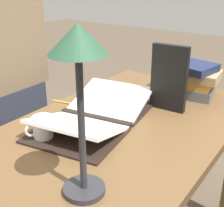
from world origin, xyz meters
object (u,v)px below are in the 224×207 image
at_px(book_stack_tall, 187,79).
at_px(person_reader, 8,81).
at_px(pencil, 67,103).
at_px(reading_lamp, 79,68).
at_px(book_standing_upright, 169,78).
at_px(open_book, 95,115).
at_px(coffee_mug, 42,128).

height_order(book_stack_tall, person_reader, person_reader).
bearing_deg(pencil, reading_lamp, 46.96).
bearing_deg(pencil, book_standing_upright, 117.74).
distance_m(open_book, book_standing_upright, 0.34).
bearing_deg(open_book, pencil, -115.03).
xyz_separation_m(book_standing_upright, person_reader, (0.25, -0.74, -0.09)).
height_order(open_book, coffee_mug, coffee_mug).
height_order(coffee_mug, pencil, coffee_mug).
height_order(reading_lamp, coffee_mug, reading_lamp).
bearing_deg(pencil, coffee_mug, 27.45).
height_order(book_stack_tall, pencil, book_stack_tall).
relative_size(reading_lamp, pencil, 2.83).
xyz_separation_m(coffee_mug, person_reader, (-0.24, -0.50, 0.01)).
relative_size(book_stack_tall, person_reader, 0.19).
xyz_separation_m(open_book, reading_lamp, (0.36, 0.25, 0.32)).
xyz_separation_m(book_stack_tall, person_reader, (0.47, -0.73, -0.02)).
bearing_deg(book_stack_tall, coffee_mug, -18.47).
bearing_deg(open_book, book_stack_tall, 150.72).
height_order(book_standing_upright, person_reader, person_reader).
bearing_deg(person_reader, book_standing_upright, -71.03).
distance_m(book_stack_tall, coffee_mug, 0.75).
bearing_deg(open_book, person_reader, -100.16).
xyz_separation_m(pencil, person_reader, (0.05, -0.35, 0.05)).
height_order(open_book, book_stack_tall, book_stack_tall).
height_order(book_standing_upright, pencil, book_standing_upright).
xyz_separation_m(reading_lamp, pencil, (-0.42, -0.45, -0.34)).
bearing_deg(coffee_mug, person_reader, -115.56).
height_order(book_stack_tall, reading_lamp, reading_lamp).
distance_m(open_book, coffee_mug, 0.23).
relative_size(open_book, book_stack_tall, 1.96).
height_order(book_stack_tall, coffee_mug, book_stack_tall).
relative_size(book_standing_upright, reading_lamp, 0.62).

